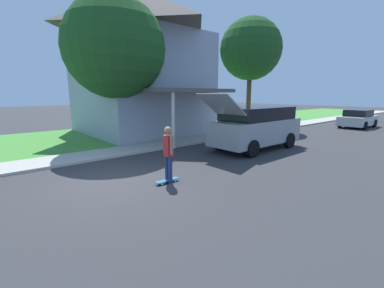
% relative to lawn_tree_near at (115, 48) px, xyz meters
% --- Properties ---
extents(ground_plane, '(120.00, 120.00, 0.00)m').
position_rel_lawn_tree_near_xyz_m(ground_plane, '(5.07, -2.65, -4.93)').
color(ground_plane, '#333335').
extents(lawn, '(10.00, 80.00, 0.08)m').
position_rel_lawn_tree_near_xyz_m(lawn, '(-2.93, 3.35, -4.89)').
color(lawn, '#478E38').
rests_on(lawn, ground_plane).
extents(sidewalk, '(1.80, 80.00, 0.10)m').
position_rel_lawn_tree_near_xyz_m(sidewalk, '(1.47, 3.35, -4.88)').
color(sidewalk, '#ADA89E').
rests_on(sidewalk, ground_plane).
extents(house, '(10.83, 7.94, 9.41)m').
position_rel_lawn_tree_near_xyz_m(house, '(-3.49, 3.31, 0.05)').
color(house, '#99A3B2').
rests_on(house, lawn).
extents(lawn_tree_near, '(5.01, 5.01, 7.37)m').
position_rel_lawn_tree_near_xyz_m(lawn_tree_near, '(0.00, 0.00, 0.00)').
color(lawn_tree_near, brown).
rests_on(lawn_tree_near, lawn).
extents(lawn_tree_far, '(4.69, 4.69, 8.35)m').
position_rel_lawn_tree_near_xyz_m(lawn_tree_far, '(-0.16, 11.10, 1.13)').
color(lawn_tree_far, brown).
rests_on(lawn_tree_far, lawn).
extents(suv_parked, '(2.15, 5.67, 2.73)m').
position_rel_lawn_tree_near_xyz_m(suv_parked, '(5.17, 4.76, -3.81)').
color(suv_parked, gray).
rests_on(suv_parked, ground_plane).
extents(car_down_street, '(1.97, 4.07, 1.44)m').
position_rel_lawn_tree_near_xyz_m(car_down_street, '(5.56, 18.17, -4.23)').
color(car_down_street, '#B7B7BC').
rests_on(car_down_street, ground_plane).
extents(skateboarder, '(0.41, 0.23, 1.75)m').
position_rel_lawn_tree_near_xyz_m(skateboarder, '(6.41, -1.41, -3.96)').
color(skateboarder, navy).
rests_on(skateboarder, ground_plane).
extents(skateboard, '(0.20, 0.79, 0.10)m').
position_rel_lawn_tree_near_xyz_m(skateboard, '(6.41, -1.47, -4.85)').
color(skateboard, '#236B99').
rests_on(skateboard, ground_plane).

